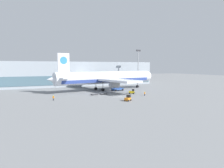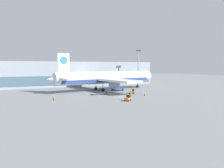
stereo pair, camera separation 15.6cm
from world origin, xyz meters
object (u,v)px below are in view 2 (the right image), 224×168
(airplane_main, at_px, (105,78))
(scissor_lift_loader, at_px, (117,87))
(baggage_tug_foreground, at_px, (132,92))
(ground_crew_near, at_px, (145,93))
(ground_crew_far, at_px, (53,98))
(traffic_cone_near, at_px, (128,95))
(baggage_tug_mid, at_px, (128,98))
(light_mast, at_px, (138,65))
(baggage_dolly_second, at_px, (103,93))
(baggage_dolly_lead, at_px, (94,94))

(airplane_main, height_order, scissor_lift_loader, airplane_main)
(baggage_tug_foreground, bearing_deg, ground_crew_near, -46.97)
(ground_crew_far, height_order, traffic_cone_near, ground_crew_far)
(scissor_lift_loader, distance_m, baggage_tug_mid, 30.20)
(airplane_main, distance_m, ground_crew_near, 26.53)
(baggage_tug_foreground, bearing_deg, scissor_lift_loader, 126.85)
(light_mast, height_order, baggage_tug_foreground, light_mast)
(ground_crew_far, bearing_deg, scissor_lift_loader, -141.60)
(baggage_dolly_second, bearing_deg, traffic_cone_near, -52.14)
(baggage_tug_foreground, bearing_deg, baggage_dolly_second, -160.99)
(light_mast, relative_size, scissor_lift_loader, 3.75)
(light_mast, xyz_separation_m, ground_crew_far, (-55.46, -35.44, -11.27))
(light_mast, height_order, scissor_lift_loader, light_mast)
(airplane_main, xyz_separation_m, traffic_cone_near, (0.38, -21.82, -5.54))
(airplane_main, bearing_deg, light_mast, 16.73)
(baggage_tug_foreground, height_order, ground_crew_near, baggage_tug_foreground)
(baggage_tug_foreground, relative_size, baggage_dolly_lead, 0.75)
(baggage_dolly_second, relative_size, traffic_cone_near, 6.08)
(airplane_main, bearing_deg, baggage_tug_foreground, -85.25)
(light_mast, distance_m, baggage_tug_foreground, 39.83)
(scissor_lift_loader, height_order, traffic_cone_near, scissor_lift_loader)
(baggage_tug_mid, relative_size, baggage_dolly_second, 0.75)
(ground_crew_far, bearing_deg, airplane_main, -131.69)
(baggage_tug_mid, distance_m, baggage_dolly_lead, 19.39)
(baggage_tug_mid, distance_m, traffic_cone_near, 13.26)
(scissor_lift_loader, relative_size, baggage_tug_foreground, 2.00)
(airplane_main, xyz_separation_m, ground_crew_far, (-28.64, -22.25, -4.78))
(light_mast, bearing_deg, baggage_dolly_second, -140.87)
(airplane_main, relative_size, baggage_dolly_lead, 15.31)
(scissor_lift_loader, height_order, baggage_dolly_lead, scissor_lift_loader)
(scissor_lift_loader, distance_m, baggage_tug_foreground, 12.87)
(baggage_dolly_second, relative_size, ground_crew_far, 2.11)
(baggage_dolly_lead, relative_size, ground_crew_far, 2.11)
(baggage_tug_foreground, bearing_deg, baggage_dolly_lead, -156.72)
(baggage_tug_mid, relative_size, ground_crew_far, 1.57)
(ground_crew_near, xyz_separation_m, traffic_cone_near, (-5.21, 3.66, -0.68))
(airplane_main, distance_m, baggage_tug_foreground, 18.96)
(baggage_tug_foreground, height_order, baggage_dolly_lead, baggage_tug_foreground)
(light_mast, distance_m, baggage_dolly_lead, 48.51)
(baggage_tug_foreground, xyz_separation_m, baggage_tug_mid, (-10.77, -15.54, 0.00))
(ground_crew_near, distance_m, traffic_cone_near, 6.40)
(baggage_tug_mid, distance_m, ground_crew_near, 14.20)
(baggage_tug_foreground, bearing_deg, airplane_main, 139.10)
(baggage_tug_foreground, bearing_deg, traffic_cone_near, -100.21)
(scissor_lift_loader, height_order, ground_crew_far, scissor_lift_loader)
(traffic_cone_near, bearing_deg, baggage_tug_mid, -120.19)
(baggage_tug_foreground, distance_m, baggage_dolly_second, 12.07)
(baggage_tug_mid, height_order, traffic_cone_near, baggage_tug_mid)
(scissor_lift_loader, bearing_deg, airplane_main, 120.07)
(ground_crew_far, bearing_deg, ground_crew_near, -174.93)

